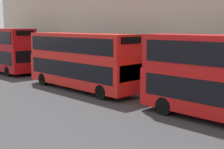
{
  "coord_description": "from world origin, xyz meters",
  "views": [
    {
      "loc": [
        -13.04,
        -1.23,
        4.78
      ],
      "look_at": [
        0.48,
        12.62,
        1.79
      ],
      "focal_mm": 50.0,
      "sensor_mm": 36.0,
      "label": 1
    }
  ],
  "objects": [
    {
      "name": "bus_third_in_queue",
      "position": [
        1.6,
        30.49,
        2.51
      ],
      "size": [
        2.59,
        10.39,
        4.56
      ],
      "color": "#A80F14",
      "rests_on": "ground"
    },
    {
      "name": "bus_second_in_queue",
      "position": [
        1.6,
        17.12,
        2.36
      ],
      "size": [
        2.59,
        10.27,
        4.27
      ],
      "color": "red",
      "rests_on": "ground"
    }
  ]
}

